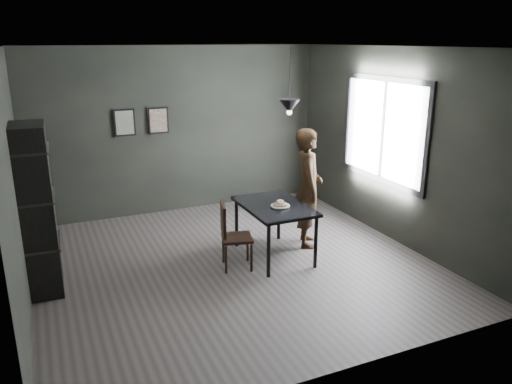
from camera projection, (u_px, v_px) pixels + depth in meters
name	position (u px, v px, depth m)	size (l,w,h in m)	color
ground	(234.00, 264.00, 6.70)	(5.00, 5.00, 0.00)	#3B3433
back_wall	(179.00, 131.00, 8.48)	(5.00, 0.10, 2.80)	black
ceiling	(231.00, 47.00, 5.88)	(5.00, 5.00, 0.02)	silver
window_assembly	(383.00, 130.00, 7.37)	(0.04, 1.96, 1.56)	white
cafe_table	(274.00, 210.00, 6.74)	(0.80, 1.20, 0.75)	black
white_plate	(280.00, 206.00, 6.64)	(0.23, 0.23, 0.01)	white
donut_pile	(280.00, 204.00, 6.63)	(0.19, 0.14, 0.08)	beige
woman	(308.00, 188.00, 7.11)	(0.63, 0.41, 1.72)	black
wood_chair	(231.00, 232.00, 6.45)	(0.47, 0.47, 0.89)	black
shelf_unit	(37.00, 210.00, 5.74)	(0.38, 0.67, 2.00)	black
pendant_lamp	(289.00, 106.00, 6.52)	(0.28, 0.28, 0.86)	black
framed_print_left	(125.00, 123.00, 8.04)	(0.34, 0.04, 0.44)	black
framed_print_right	(158.00, 120.00, 8.25)	(0.34, 0.04, 0.44)	black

